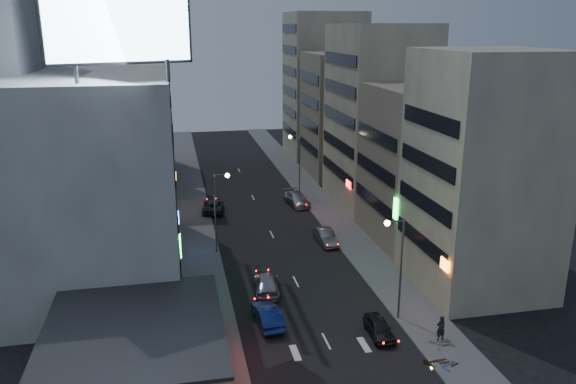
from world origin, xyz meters
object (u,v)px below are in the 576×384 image
object	(u,v)px
parked_car_right_far	(297,199)
scooter_silver_a	(447,353)
parked_car_left	(213,206)
scooter_blue	(453,353)
scooter_black_a	(461,377)
scooter_silver_b	(446,336)
road_car_blue	(267,315)
scooter_black_b	(446,350)
person	(441,328)
parked_car_right_mid	(326,236)
parked_car_right_near	(379,328)
road_car_silver	(267,284)

from	to	relation	value
parked_car_right_far	scooter_silver_a	distance (m)	35.88
parked_car_left	scooter_blue	bearing A→B (deg)	116.80
parked_car_left	scooter_black_a	bearing A→B (deg)	114.46
parked_car_left	scooter_silver_b	xyz separation A→B (m)	(13.83, -33.25, -0.11)
road_car_blue	scooter_black_b	distance (m)	13.11
parked_car_right_far	scooter_silver_b	distance (m)	33.96
scooter_silver_a	scooter_blue	xyz separation A→B (m)	(0.37, -0.19, 0.03)
parked_car_right_far	person	world-z (taller)	person
parked_car_right_mid	road_car_blue	size ratio (longest dim) A/B	0.97
parked_car_right_far	scooter_black_a	world-z (taller)	parked_car_right_far
parked_car_right_far	person	xyz separation A→B (m)	(2.96, -33.42, 0.30)
person	scooter_blue	xyz separation A→B (m)	(-0.33, -2.57, -0.39)
parked_car_right_near	parked_car_right_far	world-z (taller)	parked_car_right_far
parked_car_right_near	scooter_blue	world-z (taller)	parked_car_right_near
scooter_blue	scooter_black_b	xyz separation A→B (m)	(-0.36, 0.33, 0.05)
parked_car_right_near	parked_car_right_far	size ratio (longest dim) A/B	0.72
scooter_silver_a	parked_car_right_mid	bearing A→B (deg)	13.57
parked_car_left	scooter_blue	distance (m)	37.82
parked_car_right_mid	road_car_blue	world-z (taller)	road_car_blue
scooter_black_a	person	bearing A→B (deg)	-15.89
parked_car_right_near	scooter_blue	xyz separation A→B (m)	(3.67, -4.19, 0.02)
road_car_blue	road_car_silver	size ratio (longest dim) A/B	0.93
parked_car_left	road_car_silver	size ratio (longest dim) A/B	1.06
road_car_silver	parked_car_right_far	bearing A→B (deg)	-100.71
person	scooter_black_b	xyz separation A→B (m)	(-0.70, -2.24, -0.34)
parked_car_right_mid	scooter_black_a	size ratio (longest dim) A/B	2.40
parked_car_right_far	scooter_blue	bearing A→B (deg)	-93.39
parked_car_right_far	scooter_blue	size ratio (longest dim) A/B	2.92
parked_car_left	scooter_black_b	distance (m)	37.38
parked_car_left	road_car_blue	bearing A→B (deg)	100.16
road_car_silver	scooter_blue	distance (m)	16.57
parked_car_right_mid	scooter_blue	size ratio (longest dim) A/B	2.46
scooter_black_b	road_car_blue	bearing A→B (deg)	53.82
road_car_silver	scooter_silver_a	distance (m)	16.19
parked_car_right_near	scooter_black_b	size ratio (longest dim) A/B	1.92
road_car_silver	scooter_silver_b	xyz separation A→B (m)	(11.05, -10.67, -0.11)
scooter_black_a	scooter_silver_a	distance (m)	2.75
parked_car_right_near	scooter_silver_a	size ratio (longest dim) A/B	2.20
parked_car_right_mid	scooter_silver_b	bearing A→B (deg)	-83.16
parked_car_right_mid	parked_car_left	bearing A→B (deg)	127.49
road_car_blue	scooter_black_b	size ratio (longest dim) A/B	2.31
parked_car_right_far	scooter_silver_b	bearing A→B (deg)	-92.10
parked_car_right_far	road_car_silver	world-z (taller)	parked_car_right_far
parked_car_right_mid	scooter_black_a	bearing A→B (deg)	-87.99
parked_car_right_near	parked_car_left	bearing A→B (deg)	108.88
parked_car_right_mid	scooter_blue	bearing A→B (deg)	-85.53
parked_car_right_near	scooter_blue	size ratio (longest dim) A/B	2.10
parked_car_right_near	road_car_blue	size ratio (longest dim) A/B	0.83
scooter_blue	scooter_black_b	world-z (taller)	scooter_black_b
road_car_silver	scooter_silver_a	xyz separation A→B (m)	(10.07, -12.68, -0.06)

